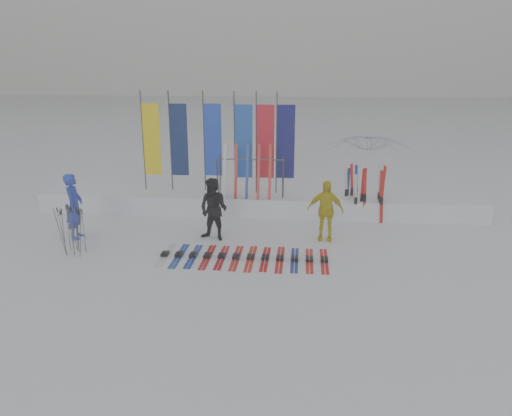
# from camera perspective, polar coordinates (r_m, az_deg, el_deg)

# --- Properties ---
(ground) EXTENTS (120.00, 120.00, 0.00)m
(ground) POSITION_cam_1_polar(r_m,az_deg,el_deg) (11.86, -1.70, -6.80)
(ground) COLOR white
(ground) RESTS_ON ground
(snow_bank) EXTENTS (14.00, 1.60, 0.60)m
(snow_bank) POSITION_cam_1_polar(r_m,az_deg,el_deg) (16.08, 0.30, 0.63)
(snow_bank) COLOR white
(snow_bank) RESTS_ON ground
(person_blue) EXTENTS (0.53, 0.72, 1.80)m
(person_blue) POSITION_cam_1_polar(r_m,az_deg,el_deg) (14.37, -20.06, 0.18)
(person_blue) COLOR #1F35B9
(person_blue) RESTS_ON ground
(person_black) EXTENTS (0.99, 0.88, 1.70)m
(person_black) POSITION_cam_1_polar(r_m,az_deg,el_deg) (13.44, -4.86, -0.17)
(person_black) COLOR black
(person_black) RESTS_ON ground
(person_yellow) EXTENTS (1.01, 0.52, 1.65)m
(person_yellow) POSITION_cam_1_polar(r_m,az_deg,el_deg) (13.53, 7.93, -0.27)
(person_yellow) COLOR #D9C60E
(person_yellow) RESTS_ON ground
(tent_canopy) EXTENTS (2.93, 2.98, 2.46)m
(tent_canopy) POSITION_cam_1_polar(r_m,az_deg,el_deg) (16.82, 12.60, 4.20)
(tent_canopy) COLOR white
(tent_canopy) RESTS_ON ground
(ski_row) EXTENTS (4.13, 1.70, 0.07)m
(ski_row) POSITION_cam_1_polar(r_m,az_deg,el_deg) (12.35, -1.45, -5.64)
(ski_row) COLOR silver
(ski_row) RESTS_ON ground
(pole_cluster) EXTENTS (0.77, 0.82, 1.26)m
(pole_cluster) POSITION_cam_1_polar(r_m,az_deg,el_deg) (13.38, -20.23, -2.31)
(pole_cluster) COLOR #595B60
(pole_cluster) RESTS_ON ground
(feather_flags) EXTENTS (4.91, 0.24, 3.20)m
(feather_flags) POSITION_cam_1_polar(r_m,az_deg,el_deg) (16.00, -3.96, 7.64)
(feather_flags) COLOR #383A3F
(feather_flags) RESTS_ON ground
(ski_rack) EXTENTS (2.04, 0.80, 1.23)m
(ski_rack) POSITION_cam_1_polar(r_m,az_deg,el_deg) (15.45, -0.60, 4.12)
(ski_rack) COLOR #383A3F
(ski_rack) RESTS_ON ground
(upright_skis) EXTENTS (1.20, 1.01, 1.68)m
(upright_skis) POSITION_cam_1_polar(r_m,az_deg,el_deg) (15.65, 12.44, 1.67)
(upright_skis) COLOR red
(upright_skis) RESTS_ON ground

